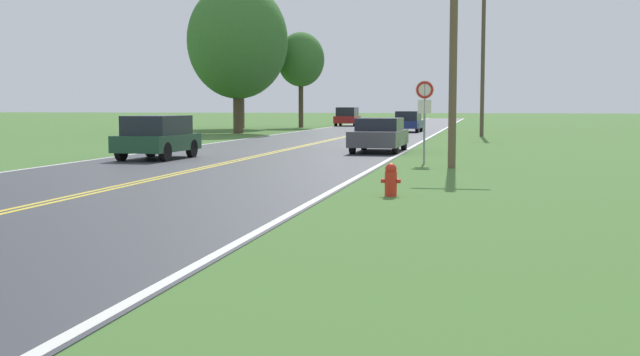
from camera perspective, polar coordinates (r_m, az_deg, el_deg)
fire_hydrant at (r=17.00m, az=5.06°, el=-0.10°), size 0.42×0.26×0.70m
traffic_sign at (r=26.57m, az=7.45°, el=5.46°), size 0.60×0.10×2.72m
utility_pole_midground at (r=24.87m, az=9.46°, el=9.19°), size 1.80×0.24×7.07m
utility_pole_far at (r=50.49m, az=11.51°, el=8.28°), size 1.80×0.24×9.14m
tree_left_verge at (r=67.39m, az=-5.73°, el=9.69°), size 6.96×6.96×11.27m
tree_behind_sign at (r=55.67m, az=-5.88°, el=9.67°), size 6.87×6.87×10.26m
tree_mid_treeline at (r=69.49m, az=-1.37°, el=8.40°), size 4.04×4.04×8.17m
car_dark_green_hatchback_approaching at (r=29.17m, az=-11.50°, el=2.94°), size 2.01×3.72×1.55m
car_dark_grey_sedan_mid_near at (r=33.09m, az=4.24°, el=3.11°), size 1.97×4.63×1.40m
car_dark_blue_hatchback_mid_far at (r=57.83m, az=6.31°, el=4.05°), size 1.88×3.98×1.50m
car_red_van_receding at (r=74.74m, az=1.96°, el=4.41°), size 2.02×4.39×1.73m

